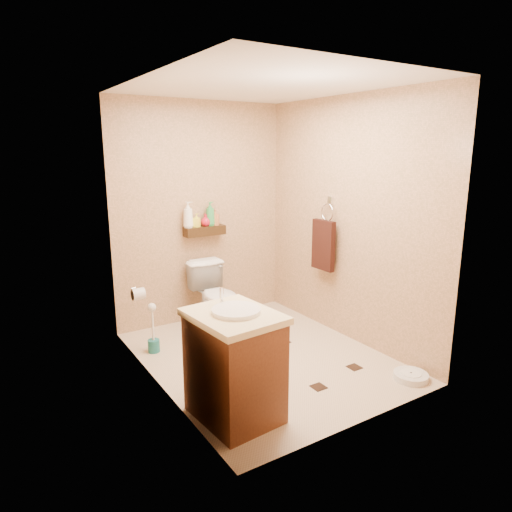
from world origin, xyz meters
TOP-DOWN VIEW (x-y plane):
  - ground at (0.00, 0.00)m, footprint 2.50×2.50m
  - wall_back at (0.00, 1.25)m, footprint 2.00×0.04m
  - wall_front at (0.00, -1.25)m, footprint 2.00×0.04m
  - wall_left at (-1.00, 0.00)m, footprint 0.04×2.50m
  - wall_right at (1.00, 0.00)m, footprint 0.04×2.50m
  - ceiling at (0.00, 0.00)m, footprint 2.00×2.50m
  - wall_shelf at (0.00, 1.17)m, footprint 0.46×0.14m
  - floor_accents at (0.03, -0.06)m, footprint 1.18×1.36m
  - toilet at (-0.04, 0.83)m, footprint 0.41×0.71m
  - vanity at (-0.70, -0.70)m, footprint 0.59×0.69m
  - bathroom_scale at (0.82, -1.02)m, footprint 0.34×0.34m
  - toilet_brush at (-0.82, 0.65)m, footprint 0.11×0.11m
  - towel_ring at (0.91, 0.25)m, footprint 0.12×0.30m
  - toilet_paper at (-0.94, 0.65)m, footprint 0.12×0.11m
  - bottle_a at (-0.19, 1.17)m, footprint 0.15×0.15m
  - bottle_b at (-0.09, 1.17)m, footprint 0.09×0.09m
  - bottle_c at (0.02, 1.17)m, footprint 0.15×0.15m
  - bottle_d at (0.07, 1.17)m, footprint 0.12×0.12m
  - bottle_e at (0.13, 1.17)m, footprint 0.11×0.11m

SIDE VIEW (x-z plane):
  - ground at x=0.00m, z-range 0.00..0.00m
  - floor_accents at x=0.03m, z-range 0.00..0.01m
  - bathroom_scale at x=0.82m, z-range 0.00..0.06m
  - toilet_brush at x=-0.82m, z-range -0.07..0.42m
  - toilet at x=-0.04m, z-range 0.00..0.72m
  - vanity at x=-0.70m, z-range -0.05..0.86m
  - toilet_paper at x=-0.94m, z-range 0.54..0.66m
  - towel_ring at x=0.91m, z-range 0.57..1.33m
  - wall_shelf at x=0.00m, z-range 0.97..1.07m
  - bottle_c at x=0.02m, z-range 1.07..1.21m
  - bottle_b at x=-0.09m, z-range 1.07..1.22m
  - bottle_e at x=0.13m, z-range 1.07..1.25m
  - wall_back at x=0.00m, z-range 0.00..2.40m
  - wall_front at x=0.00m, z-range 0.00..2.40m
  - wall_left at x=-1.00m, z-range 0.00..2.40m
  - wall_right at x=1.00m, z-range 0.00..2.40m
  - bottle_d at x=0.07m, z-range 1.07..1.33m
  - bottle_a at x=-0.19m, z-range 1.07..1.35m
  - ceiling at x=0.00m, z-range 2.39..2.41m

